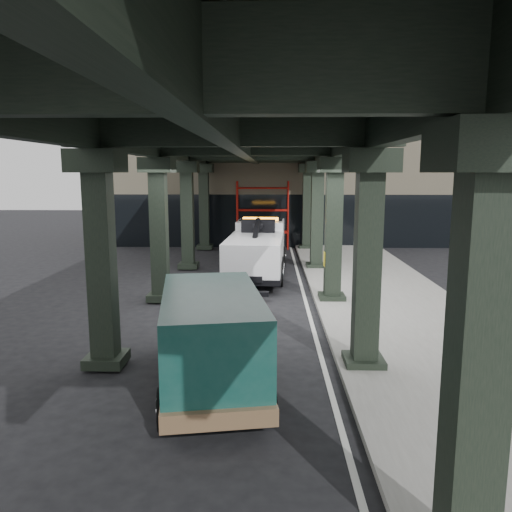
# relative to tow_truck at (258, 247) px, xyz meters

# --- Properties ---
(ground) EXTENTS (90.00, 90.00, 0.00)m
(ground) POSITION_rel_tow_truck_xyz_m (0.10, -6.64, -1.25)
(ground) COLOR black
(ground) RESTS_ON ground
(sidewalk) EXTENTS (5.00, 40.00, 0.15)m
(sidewalk) POSITION_rel_tow_truck_xyz_m (4.60, -4.64, -1.17)
(sidewalk) COLOR gray
(sidewalk) RESTS_ON ground
(lane_stripe) EXTENTS (0.12, 38.00, 0.01)m
(lane_stripe) POSITION_rel_tow_truck_xyz_m (1.80, -4.64, -1.24)
(lane_stripe) COLOR silver
(lane_stripe) RESTS_ON ground
(viaduct) EXTENTS (7.40, 32.00, 6.40)m
(viaduct) POSITION_rel_tow_truck_xyz_m (-0.30, -4.64, 4.22)
(viaduct) COLOR black
(viaduct) RESTS_ON ground
(building) EXTENTS (22.00, 10.00, 8.00)m
(building) POSITION_rel_tow_truck_xyz_m (2.10, 13.36, 2.75)
(building) COLOR #C6B793
(building) RESTS_ON ground
(scaffolding) EXTENTS (3.08, 0.88, 4.00)m
(scaffolding) POSITION_rel_tow_truck_xyz_m (0.10, 8.00, 0.86)
(scaffolding) COLOR #B2160E
(scaffolding) RESTS_ON ground
(tow_truck) EXTENTS (2.64, 7.90, 2.55)m
(tow_truck) POSITION_rel_tow_truck_xyz_m (0.00, 0.00, 0.00)
(tow_truck) COLOR black
(tow_truck) RESTS_ON ground
(towed_van) EXTENTS (2.84, 5.48, 2.12)m
(towed_van) POSITION_rel_tow_truck_xyz_m (-0.70, -11.71, -0.10)
(towed_van) COLOR #13473F
(towed_van) RESTS_ON ground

